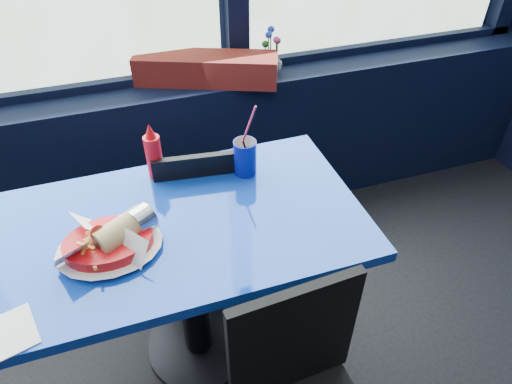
% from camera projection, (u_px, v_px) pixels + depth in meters
% --- Properties ---
extents(window_sill, '(5.00, 0.26, 0.80)m').
position_uv_depth(window_sill, '(96.00, 171.00, 2.29)').
color(window_sill, black).
rests_on(window_sill, ground).
extents(near_table, '(1.20, 0.70, 0.75)m').
position_uv_depth(near_table, '(188.00, 258.00, 1.63)').
color(near_table, black).
rests_on(near_table, ground).
extents(chair_near_back, '(0.42, 0.43, 0.84)m').
position_uv_depth(chair_near_back, '(199.00, 211.00, 1.95)').
color(chair_near_back, black).
rests_on(chair_near_back, ground).
extents(planter_box, '(0.68, 0.40, 0.13)m').
position_uv_depth(planter_box, '(206.00, 69.00, 2.13)').
color(planter_box, maroon).
rests_on(planter_box, window_sill).
extents(flower_vase, '(0.11, 0.12, 0.23)m').
position_uv_depth(flower_vase, '(272.00, 59.00, 2.20)').
color(flower_vase, silver).
rests_on(flower_vase, window_sill).
extents(food_basket, '(0.31, 0.30, 0.10)m').
position_uv_depth(food_basket, '(110.00, 241.00, 1.39)').
color(food_basket, red).
rests_on(food_basket, near_table).
extents(ketchup_bottle, '(0.06, 0.06, 0.22)m').
position_uv_depth(ketchup_bottle, '(154.00, 154.00, 1.63)').
color(ketchup_bottle, red).
rests_on(ketchup_bottle, near_table).
extents(soda_cup, '(0.08, 0.08, 0.29)m').
position_uv_depth(soda_cup, '(245.00, 156.00, 1.67)').
color(soda_cup, navy).
rests_on(soda_cup, near_table).
extents(napkin, '(0.18, 0.18, 0.00)m').
position_uv_depth(napkin, '(5.00, 335.00, 1.18)').
color(napkin, white).
rests_on(napkin, near_table).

